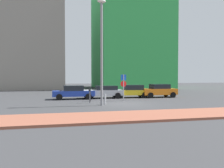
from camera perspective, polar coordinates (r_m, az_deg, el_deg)
The scene contains 13 objects.
ground_plane at distance 20.05m, azimuth 3.01°, elevation -4.97°, with size 120.00×120.00×0.00m, color #38383A.
sidewalk_brick at distance 13.95m, azimuth 10.39°, elevation -7.71°, with size 40.00×3.38×0.14m, color #93513D.
parked_car_blue at distance 24.46m, azimuth -9.63°, elevation -2.00°, with size 4.37×2.04×1.46m.
parked_car_silver at distance 25.24m, azimuth -2.04°, elevation -1.88°, with size 4.38×2.17×1.38m.
parked_car_yellow at distance 25.99m, azimuth 4.84°, elevation -1.75°, with size 4.19×2.17×1.45m.
parked_car_orange at distance 26.80m, azimuth 11.62°, elevation -1.59°, with size 4.02×1.97×1.52m.
parking_sign_post at distance 22.29m, azimuth 2.90°, elevation -0.07°, with size 0.60×0.12×2.61m.
parking_meter at distance 20.55m, azimuth -5.60°, elevation -2.34°, with size 0.18×0.14×1.36m.
street_lamp at distance 18.85m, azimuth -2.62°, elevation 9.75°, with size 0.70×0.36×8.65m.
traffic_bollard_near at distance 21.95m, azimuth -5.54°, elevation -3.15°, with size 0.15×0.15×0.94m, color black.
traffic_bollard_mid at distance 19.77m, azimuth -1.73°, elevation -3.79°, with size 0.15×0.15×0.87m, color #B7B7BC.
building_colorful_midrise at distance 50.22m, azimuth 4.31°, elevation 12.92°, with size 14.19×16.33×24.06m, color green.
building_under_construction at distance 48.28m, azimuth -19.72°, elevation 9.59°, with size 13.07×13.81×17.95m, color gray.
Camera 1 is at (-5.43, -19.15, 2.38)m, focal length 36.57 mm.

